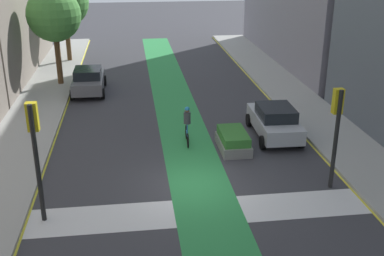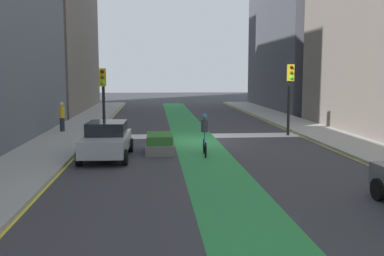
% 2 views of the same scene
% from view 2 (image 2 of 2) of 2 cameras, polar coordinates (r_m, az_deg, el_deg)
% --- Properties ---
extents(ground_plane, '(120.00, 120.00, 0.00)m').
position_cam_2_polar(ground_plane, '(23.68, 1.15, -1.72)').
color(ground_plane, '#38383D').
extents(bike_lane_paint, '(2.40, 60.00, 0.01)m').
position_cam_2_polar(bike_lane_paint, '(23.65, 0.52, -1.72)').
color(bike_lane_paint, '#2D8C47').
rests_on(bike_lane_paint, ground_plane).
extents(crosswalk_band, '(12.00, 1.80, 0.01)m').
position_cam_2_polar(crosswalk_band, '(25.65, 0.68, -1.03)').
color(crosswalk_band, silver).
rests_on(crosswalk_band, ground_plane).
extents(sidewalk_left, '(3.00, 60.00, 0.15)m').
position_cam_2_polar(sidewalk_left, '(25.57, 18.12, -1.25)').
color(sidewalk_left, '#9E9E99').
rests_on(sidewalk_left, ground_plane).
extents(curb_stripe_left, '(0.16, 60.00, 0.01)m').
position_cam_2_polar(curb_stripe_left, '(25.03, 14.95, -1.47)').
color(curb_stripe_left, yellow).
rests_on(curb_stripe_left, ground_plane).
extents(sidewalk_right, '(3.00, 60.00, 0.15)m').
position_cam_2_polar(sidewalk_right, '(24.07, -16.91, -1.71)').
color(sidewalk_right, '#9E9E99').
rests_on(sidewalk_right, ground_plane).
extents(curb_stripe_right, '(0.16, 60.00, 0.01)m').
position_cam_2_polar(curb_stripe_right, '(23.81, -13.37, -1.85)').
color(curb_stripe_right, yellow).
rests_on(curb_stripe_right, ground_plane).
extents(traffic_signal_near_right, '(0.35, 0.52, 3.90)m').
position_cam_2_polar(traffic_signal_near_right, '(24.18, -11.49, 4.87)').
color(traffic_signal_near_right, black).
rests_on(traffic_signal_near_right, ground_plane).
extents(traffic_signal_near_left, '(0.35, 0.52, 4.15)m').
position_cam_2_polar(traffic_signal_near_left, '(26.17, 12.61, 5.37)').
color(traffic_signal_near_left, black).
rests_on(traffic_signal_near_left, ground_plane).
extents(car_silver_right_far, '(2.11, 4.25, 1.57)m').
position_cam_2_polar(car_silver_right_far, '(19.20, -11.03, -1.52)').
color(car_silver_right_far, '#B2B7BF').
rests_on(car_silver_right_far, ground_plane).
extents(cyclist_in_lane, '(0.32, 1.73, 1.86)m').
position_cam_2_polar(cyclist_in_lane, '(19.54, 1.66, -0.74)').
color(cyclist_in_lane, black).
rests_on(cyclist_in_lane, ground_plane).
extents(pedestrian_sidewalk_right_a, '(0.34, 0.34, 1.77)m').
position_cam_2_polar(pedestrian_sidewalk_right_a, '(27.61, -16.57, 1.47)').
color(pedestrian_sidewalk_right_a, '#262638').
rests_on(pedestrian_sidewalk_right_a, sidewalk_right).
extents(median_planter, '(1.29, 2.33, 0.85)m').
position_cam_2_polar(median_planter, '(20.35, -4.24, -2.05)').
color(median_planter, slate).
rests_on(median_planter, ground_plane).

